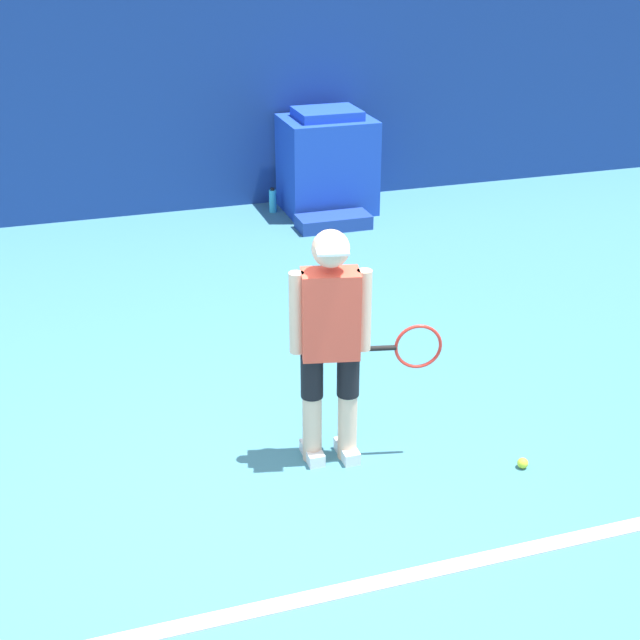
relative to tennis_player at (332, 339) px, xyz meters
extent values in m
plane|color=teal|center=(-0.56, -0.42, -0.83)|extent=(24.00, 24.00, 0.00)
cube|color=navy|center=(-0.56, 5.32, 0.33)|extent=(24.00, 0.10, 2.33)
cube|color=white|center=(-0.56, -1.17, -0.83)|extent=(21.60, 0.10, 0.01)
cylinder|color=beige|center=(-0.12, 0.03, -0.61)|extent=(0.12, 0.12, 0.45)
cylinder|color=black|center=(-0.12, 0.03, -0.24)|extent=(0.14, 0.14, 0.28)
cube|color=white|center=(-0.12, 0.03, -0.79)|extent=(0.10, 0.24, 0.08)
cylinder|color=beige|center=(0.10, -0.02, -0.61)|extent=(0.12, 0.12, 0.45)
cylinder|color=black|center=(0.10, -0.02, -0.24)|extent=(0.14, 0.14, 0.28)
cube|color=white|center=(0.10, -0.02, -0.79)|extent=(0.10, 0.24, 0.08)
cube|color=#E54C38|center=(-0.01, 0.00, 0.16)|extent=(0.37, 0.27, 0.54)
sphere|color=beige|center=(-0.01, 0.00, 0.57)|extent=(0.22, 0.22, 0.22)
cube|color=white|center=(-0.03, -0.09, 0.59)|extent=(0.20, 0.16, 0.02)
cylinder|color=beige|center=(-0.20, 0.05, 0.18)|extent=(0.09, 0.09, 0.51)
cylinder|color=beige|center=(0.18, -0.04, 0.18)|extent=(0.09, 0.09, 0.51)
cylinder|color=black|center=(0.28, -0.06, -0.07)|extent=(0.20, 0.07, 0.03)
torus|color=red|center=(0.51, -0.11, -0.07)|extent=(0.29, 0.08, 0.29)
sphere|color=#D1E533|center=(1.09, -0.47, -0.80)|extent=(0.07, 0.07, 0.07)
cube|color=blue|center=(1.54, 4.82, -0.31)|extent=(0.99, 0.81, 1.04)
cube|color=blue|center=(1.54, 4.82, 0.26)|extent=(0.69, 0.57, 0.10)
cube|color=#1E3D99|center=(1.40, 4.17, -0.76)|extent=(0.79, 0.35, 0.15)
cylinder|color=#33ADD6|center=(0.93, 4.91, -0.70)|extent=(0.08, 0.08, 0.26)
cylinder|color=black|center=(0.93, 4.91, -0.56)|extent=(0.05, 0.05, 0.02)
camera|label=1|loc=(-1.50, -4.48, 2.33)|focal=50.00mm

